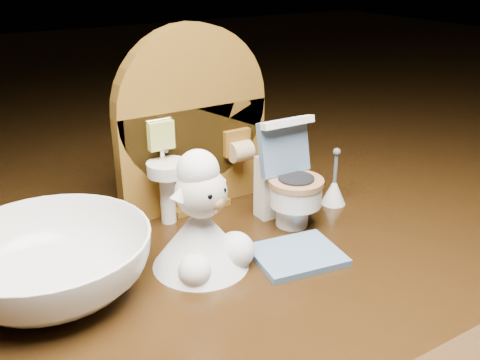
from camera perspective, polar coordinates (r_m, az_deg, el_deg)
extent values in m
cube|color=#3D270D|center=(0.44, -0.55, -11.64)|extent=(2.50, 2.50, 0.10)
cube|color=brown|center=(0.44, -4.97, 2.47)|extent=(0.13, 0.02, 0.09)
cylinder|color=brown|center=(0.43, -5.17, 7.83)|extent=(0.13, 0.02, 0.13)
cube|color=brown|center=(0.46, -4.80, -2.26)|extent=(0.05, 0.04, 0.01)
cylinder|color=white|center=(0.42, -7.72, -1.76)|extent=(0.01, 0.01, 0.04)
cylinder|color=white|center=(0.41, -7.73, 1.24)|extent=(0.03, 0.03, 0.01)
cylinder|color=silver|center=(0.42, -8.32, 2.91)|extent=(0.00, 0.00, 0.01)
cube|color=#B2BC54|center=(0.41, -8.43, 4.74)|extent=(0.02, 0.01, 0.02)
cube|color=brown|center=(0.45, -0.33, 4.03)|extent=(0.02, 0.01, 0.02)
cylinder|color=tan|center=(0.45, 0.08, 3.08)|extent=(0.02, 0.02, 0.02)
cylinder|color=white|center=(0.42, 5.59, -3.56)|extent=(0.03, 0.03, 0.02)
cylinder|color=white|center=(0.41, 5.95, -1.49)|extent=(0.04, 0.04, 0.02)
cylinder|color=#9B6942|center=(0.41, 6.00, -0.20)|extent=(0.04, 0.04, 0.00)
cube|color=white|center=(0.43, 3.93, -0.53)|extent=(0.03, 0.02, 0.05)
cube|color=slate|center=(0.41, 4.69, 3.54)|extent=(0.04, 0.02, 0.04)
cube|color=white|center=(0.40, 5.14, 6.14)|extent=(0.04, 0.01, 0.01)
cylinder|color=#A5BB29|center=(0.43, 5.11, 3.67)|extent=(0.01, 0.01, 0.01)
cube|color=slate|center=(0.38, 6.08, -7.95)|extent=(0.07, 0.06, 0.00)
cone|color=white|center=(0.46, 9.98, -1.15)|extent=(0.02, 0.02, 0.02)
cylinder|color=#59595B|center=(0.45, 10.16, 1.27)|extent=(0.00, 0.00, 0.03)
sphere|color=#59595B|center=(0.45, 10.29, 2.96)|extent=(0.01, 0.01, 0.01)
cone|color=white|center=(0.36, -4.27, -5.98)|extent=(0.07, 0.07, 0.04)
sphere|color=white|center=(0.37, -0.52, -7.54)|extent=(0.03, 0.03, 0.03)
sphere|color=white|center=(0.35, -4.80, -9.63)|extent=(0.02, 0.02, 0.02)
sphere|color=silver|center=(0.35, -4.18, -1.29)|extent=(0.03, 0.03, 0.03)
sphere|color=tan|center=(0.34, -2.73, -2.37)|extent=(0.01, 0.01, 0.01)
sphere|color=white|center=(0.34, -4.50, 1.01)|extent=(0.03, 0.03, 0.03)
cone|color=silver|center=(0.34, -6.36, -1.30)|extent=(0.02, 0.01, 0.02)
cone|color=silver|center=(0.36, -2.65, 0.22)|extent=(0.02, 0.01, 0.02)
sphere|color=black|center=(0.33, -3.29, -1.76)|extent=(0.00, 0.00, 0.00)
sphere|color=black|center=(0.34, -1.83, -1.12)|extent=(0.00, 0.00, 0.00)
imported|color=white|center=(0.36, -19.44, -8.44)|extent=(0.16, 0.16, 0.04)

